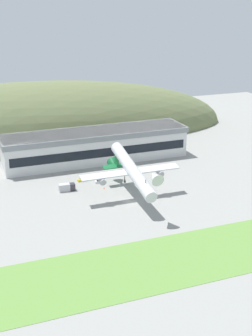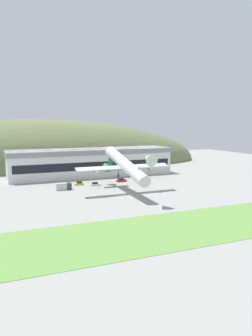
# 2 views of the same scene
# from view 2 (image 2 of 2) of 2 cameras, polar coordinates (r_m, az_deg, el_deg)

# --- Properties ---
(ground_plane) EXTENTS (332.13, 332.13, 0.00)m
(ground_plane) POSITION_cam_2_polar(r_m,az_deg,el_deg) (124.07, -0.49, -4.75)
(ground_plane) COLOR gray
(grass_strip_foreground) EXTENTS (298.92, 27.06, 0.08)m
(grass_strip_foreground) POSITION_cam_2_polar(r_m,az_deg,el_deg) (88.35, 10.13, -10.08)
(grass_strip_foreground) COLOR #669342
(grass_strip_foreground) RESTS_ON ground_plane
(hill_backdrop) EXTENTS (231.15, 66.85, 58.80)m
(hill_backdrop) POSITION_cam_2_polar(r_m,az_deg,el_deg) (212.11, -15.85, 0.22)
(hill_backdrop) COLOR #667047
(hill_backdrop) RESTS_ON ground_plane
(terminal_building) EXTENTS (83.94, 19.53, 13.89)m
(terminal_building) POSITION_cam_2_polar(r_m,az_deg,el_deg) (169.39, -6.00, 1.30)
(terminal_building) COLOR silver
(terminal_building) RESTS_ON ground_plane
(cargo_airplane) EXTENTS (37.79, 44.84, 14.10)m
(cargo_airplane) POSITION_cam_2_polar(r_m,az_deg,el_deg) (125.54, -0.25, 0.49)
(cargo_airplane) COLOR silver
(service_car_0) EXTENTS (4.64, 1.97, 1.64)m
(service_car_0) POSITION_cam_2_polar(r_m,az_deg,el_deg) (151.85, -0.82, -2.15)
(service_car_0) COLOR #B21E1E
(service_car_0) RESTS_ON ground_plane
(service_car_1) EXTENTS (4.08, 1.73, 1.55)m
(service_car_1) POSITION_cam_2_polar(r_m,az_deg,el_deg) (145.20, -8.18, -2.71)
(service_car_1) COLOR gold
(service_car_1) RESTS_ON ground_plane
(service_car_2) EXTENTS (4.53, 2.06, 1.52)m
(service_car_2) POSITION_cam_2_polar(r_m,az_deg,el_deg) (142.94, -5.38, -2.84)
(service_car_2) COLOR silver
(service_car_2) RESTS_ON ground_plane
(fuel_truck) EXTENTS (6.31, 2.82, 2.87)m
(fuel_truck) POSITION_cam_2_polar(r_m,az_deg,el_deg) (135.73, -10.81, -3.18)
(fuel_truck) COLOR #333338
(fuel_truck) RESTS_ON ground_plane
(traffic_cone_0) EXTENTS (0.52, 0.52, 0.58)m
(traffic_cone_0) POSITION_cam_2_polar(r_m,az_deg,el_deg) (146.14, 4.58, -2.73)
(traffic_cone_0) COLOR orange
(traffic_cone_0) RESTS_ON ground_plane
(traffic_cone_1) EXTENTS (0.52, 0.52, 0.58)m
(traffic_cone_1) POSITION_cam_2_polar(r_m,az_deg,el_deg) (136.49, -4.75, -3.49)
(traffic_cone_1) COLOR orange
(traffic_cone_1) RESTS_ON ground_plane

